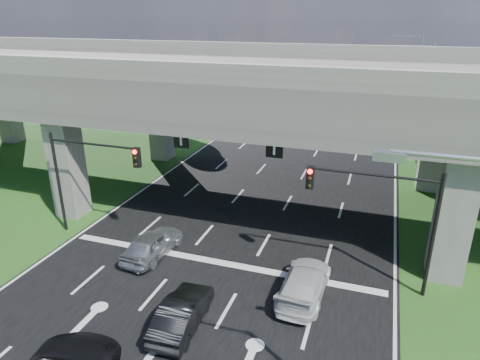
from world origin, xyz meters
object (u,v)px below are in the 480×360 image
Objects in this scene: signal_left at (87,168)px; car_silver at (153,244)px; signal_right at (384,207)px; streetlight_beyond at (414,72)px; streetlight_far at (421,95)px; car_white at (304,283)px; car_dark at (182,313)px.

signal_left is 1.43× the size of car_silver.
car_silver is at bearing -175.24° from signal_right.
streetlight_beyond is (17.92, 36.06, 1.66)m from signal_left.
signal_left is (-15.65, 0.00, 0.00)m from signal_right.
car_silver is (-13.59, -37.00, -5.10)m from streetlight_beyond.
streetlight_far is at bearing 48.22° from signal_left.
signal_right is at bearing -171.43° from car_silver.
streetlight_far is 25.53m from car_silver.
streetlight_far is at bearing -90.00° from streetlight_beyond.
signal_left is 1.27× the size of car_white.
streetlight_far reaches higher than signal_left.
streetlight_beyond is at bearing -106.80° from car_dark.
streetlight_far is at bearing 83.53° from signal_right.
signal_left is 5.61m from car_silver.
car_dark is 5.69m from car_white.
signal_right is at bearing 0.00° from signal_left.
signal_left is at bearing -131.78° from streetlight_far.
car_silver is at bearing -110.17° from streetlight_beyond.
signal_right reaches higher than car_silver.
streetlight_far is (2.27, 20.06, 1.66)m from signal_right.
signal_left is 0.60× the size of streetlight_far.
signal_left is at bearing -6.78° from car_white.
streetlight_far is at bearing -102.30° from car_white.
signal_right reaches higher than car_white.
streetlight_far is 2.39× the size of car_silver.
streetlight_beyond is at bearing 63.57° from signal_left.
signal_right is 0.60× the size of streetlight_far.
car_white is (-5.30, -21.86, -5.13)m from streetlight_far.
signal_left reaches higher than car_dark.
signal_left is 40.30m from streetlight_beyond.
signal_right is at bearing -147.93° from car_white.
car_dark is (8.27, -5.47, -3.48)m from signal_left.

